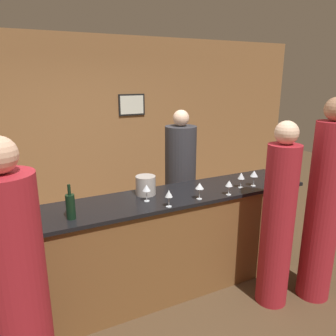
{
  "coord_description": "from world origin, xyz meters",
  "views": [
    {
      "loc": [
        -1.09,
        -2.71,
        2.2
      ],
      "look_at": [
        0.32,
        0.1,
        1.31
      ],
      "focal_mm": 35.0,
      "sensor_mm": 36.0,
      "label": 1
    }
  ],
  "objects_px": {
    "guest_2": "(278,222)",
    "ice_bucket": "(146,185)",
    "guest_0": "(18,297)",
    "bartender": "(180,188)",
    "wine_bottle_1": "(7,201)",
    "wine_bottle_0": "(71,206)",
    "guest_1": "(323,209)"
  },
  "relations": [
    {
      "from": "bartender",
      "to": "guest_0",
      "type": "relative_size",
      "value": 0.96
    },
    {
      "from": "guest_2",
      "to": "ice_bucket",
      "type": "xyz_separation_m",
      "value": [
        -1.03,
        0.77,
        0.29
      ]
    },
    {
      "from": "guest_0",
      "to": "guest_1",
      "type": "distance_m",
      "value": 2.71
    },
    {
      "from": "bartender",
      "to": "wine_bottle_1",
      "type": "bearing_deg",
      "value": 14.81
    },
    {
      "from": "bartender",
      "to": "wine_bottle_0",
      "type": "distance_m",
      "value": 1.75
    },
    {
      "from": "ice_bucket",
      "to": "guest_2",
      "type": "bearing_deg",
      "value": -36.66
    },
    {
      "from": "guest_2",
      "to": "wine_bottle_0",
      "type": "height_order",
      "value": "guest_2"
    },
    {
      "from": "bartender",
      "to": "guest_0",
      "type": "bearing_deg",
      "value": 36.99
    },
    {
      "from": "bartender",
      "to": "guest_0",
      "type": "xyz_separation_m",
      "value": [
        -1.95,
        -1.47,
        0.04
      ]
    },
    {
      "from": "bartender",
      "to": "guest_1",
      "type": "distance_m",
      "value": 1.67
    },
    {
      "from": "guest_0",
      "to": "guest_2",
      "type": "xyz_separation_m",
      "value": [
        2.26,
        0.11,
        -0.02
      ]
    },
    {
      "from": "guest_1",
      "to": "ice_bucket",
      "type": "xyz_separation_m",
      "value": [
        -1.48,
        0.89,
        0.2
      ]
    },
    {
      "from": "ice_bucket",
      "to": "wine_bottle_1",
      "type": "bearing_deg",
      "value": 176.54
    },
    {
      "from": "bartender",
      "to": "ice_bucket",
      "type": "bearing_deg",
      "value": 39.51
    },
    {
      "from": "wine_bottle_0",
      "to": "ice_bucket",
      "type": "height_order",
      "value": "wine_bottle_0"
    },
    {
      "from": "guest_0",
      "to": "bartender",
      "type": "bearing_deg",
      "value": 36.99
    },
    {
      "from": "guest_1",
      "to": "ice_bucket",
      "type": "relative_size",
      "value": 10.23
    },
    {
      "from": "wine_bottle_1",
      "to": "ice_bucket",
      "type": "relative_size",
      "value": 1.45
    },
    {
      "from": "bartender",
      "to": "guest_2",
      "type": "distance_m",
      "value": 1.39
    },
    {
      "from": "guest_0",
      "to": "wine_bottle_1",
      "type": "distance_m",
      "value": 0.99
    },
    {
      "from": "guest_0",
      "to": "guest_2",
      "type": "bearing_deg",
      "value": 2.76
    },
    {
      "from": "bartender",
      "to": "guest_1",
      "type": "height_order",
      "value": "guest_1"
    },
    {
      "from": "wine_bottle_0",
      "to": "ice_bucket",
      "type": "distance_m",
      "value": 0.82
    },
    {
      "from": "ice_bucket",
      "to": "bartender",
      "type": "bearing_deg",
      "value": 39.51
    },
    {
      "from": "guest_1",
      "to": "bartender",
      "type": "bearing_deg",
      "value": 117.39
    },
    {
      "from": "wine_bottle_1",
      "to": "bartender",
      "type": "bearing_deg",
      "value": 14.81
    },
    {
      "from": "bartender",
      "to": "guest_2",
      "type": "xyz_separation_m",
      "value": [
        0.31,
        -1.36,
        0.03
      ]
    },
    {
      "from": "guest_0",
      "to": "wine_bottle_0",
      "type": "bearing_deg",
      "value": 53.57
    },
    {
      "from": "wine_bottle_0",
      "to": "wine_bottle_1",
      "type": "relative_size",
      "value": 1.04
    },
    {
      "from": "bartender",
      "to": "guest_2",
      "type": "height_order",
      "value": "guest_2"
    },
    {
      "from": "guest_2",
      "to": "wine_bottle_1",
      "type": "height_order",
      "value": "guest_2"
    },
    {
      "from": "wine_bottle_0",
      "to": "guest_0",
      "type": "bearing_deg",
      "value": -126.43
    }
  ]
}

